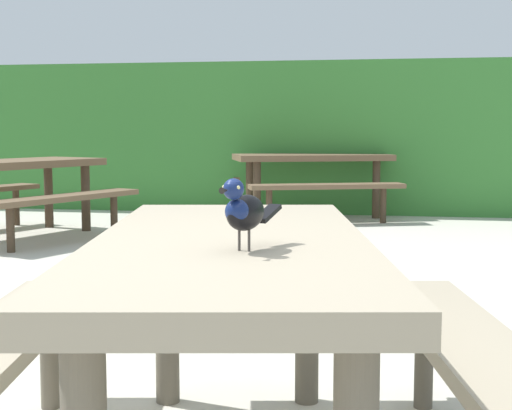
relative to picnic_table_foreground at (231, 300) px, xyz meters
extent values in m
cube|color=#387A33|center=(-0.17, 8.10, 0.37)|extent=(28.00, 1.88, 1.86)
cube|color=gray|center=(0.00, 0.00, 0.15)|extent=(1.06, 1.91, 0.07)
cylinder|color=#635B4C|center=(-0.38, 0.64, -0.22)|extent=(0.09, 0.09, 0.67)
cylinder|color=#635B4C|center=(0.14, 0.74, -0.22)|extent=(0.09, 0.09, 0.67)
cylinder|color=#635B4C|center=(-0.80, 0.51, -0.36)|extent=(0.07, 0.07, 0.39)
cube|color=gray|center=(0.69, 0.12, -0.14)|extent=(0.57, 1.73, 0.05)
cylinder|color=#635B4C|center=(0.58, 0.75, -0.36)|extent=(0.07, 0.07, 0.39)
ellipsoid|color=black|center=(0.09, -0.24, 0.28)|extent=(0.11, 0.16, 0.09)
ellipsoid|color=navy|center=(0.08, -0.28, 0.29)|extent=(0.08, 0.08, 0.06)
sphere|color=navy|center=(0.07, -0.30, 0.34)|extent=(0.05, 0.05, 0.05)
sphere|color=#EAE08C|center=(0.09, -0.32, 0.35)|extent=(0.01, 0.01, 0.01)
sphere|color=#EAE08C|center=(0.05, -0.30, 0.35)|extent=(0.01, 0.01, 0.01)
cone|color=black|center=(0.06, -0.34, 0.34)|extent=(0.02, 0.03, 0.02)
cube|color=black|center=(0.13, -0.13, 0.27)|extent=(0.06, 0.11, 0.04)
cylinder|color=#47423D|center=(0.10, -0.25, 0.21)|extent=(0.01, 0.01, 0.05)
cylinder|color=#47423D|center=(0.07, -0.25, 0.21)|extent=(0.01, 0.01, 0.05)
cube|color=brown|center=(-0.47, 6.89, 0.15)|extent=(1.95, 1.32, 0.07)
cylinder|color=#423324|center=(0.28, 6.87, -0.22)|extent=(0.09, 0.09, 0.67)
cylinder|color=#423324|center=(0.10, 7.38, -0.22)|extent=(0.09, 0.09, 0.67)
cylinder|color=#423324|center=(-1.05, 6.41, -0.22)|extent=(0.09, 0.09, 0.67)
cylinder|color=#423324|center=(-1.22, 6.91, -0.22)|extent=(0.09, 0.09, 0.67)
cube|color=brown|center=(-0.24, 6.23, -0.14)|extent=(1.71, 0.83, 0.05)
cylinder|color=#423324|center=(0.36, 6.44, -0.36)|extent=(0.07, 0.07, 0.39)
cylinder|color=#423324|center=(-0.85, 6.02, -0.36)|extent=(0.07, 0.07, 0.39)
cube|color=brown|center=(-0.71, 7.55, -0.14)|extent=(1.71, 0.83, 0.05)
cylinder|color=#423324|center=(-0.10, 7.76, -0.36)|extent=(0.07, 0.07, 0.39)
cylinder|color=#423324|center=(-1.31, 7.34, -0.36)|extent=(0.07, 0.07, 0.39)
cube|color=brown|center=(-3.12, 4.70, 0.15)|extent=(1.37, 1.95, 0.07)
cylinder|color=#423324|center=(-2.62, 5.25, -0.22)|extent=(0.09, 0.09, 0.67)
cylinder|color=#423324|center=(-3.11, 5.45, -0.22)|extent=(0.09, 0.09, 0.67)
cube|color=brown|center=(-2.47, 4.44, -0.14)|extent=(0.89, 1.69, 0.05)
cylinder|color=#423324|center=(-2.24, 5.04, -0.36)|extent=(0.07, 0.07, 0.39)
cylinder|color=#423324|center=(-2.71, 3.84, -0.36)|extent=(0.07, 0.07, 0.39)
cylinder|color=#423324|center=(-3.54, 5.55, -0.36)|extent=(0.07, 0.07, 0.39)
camera|label=1|loc=(0.44, -2.11, 0.49)|focal=53.87mm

